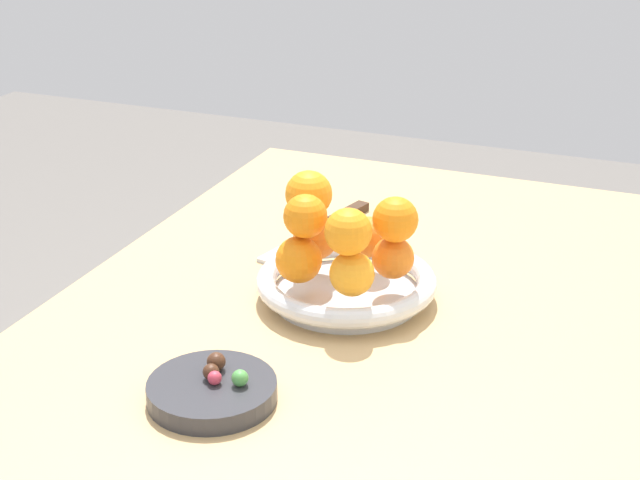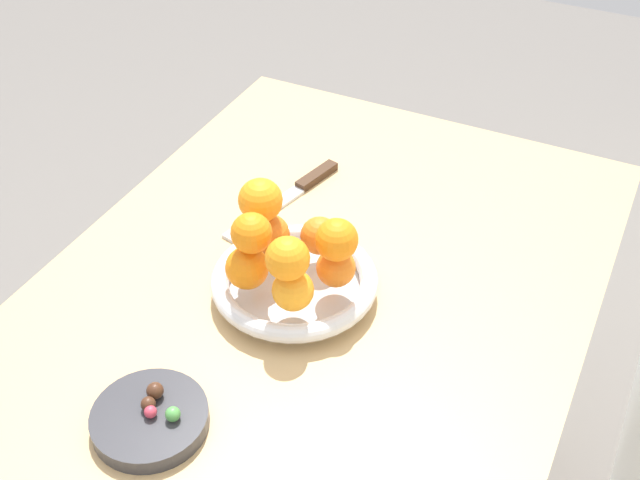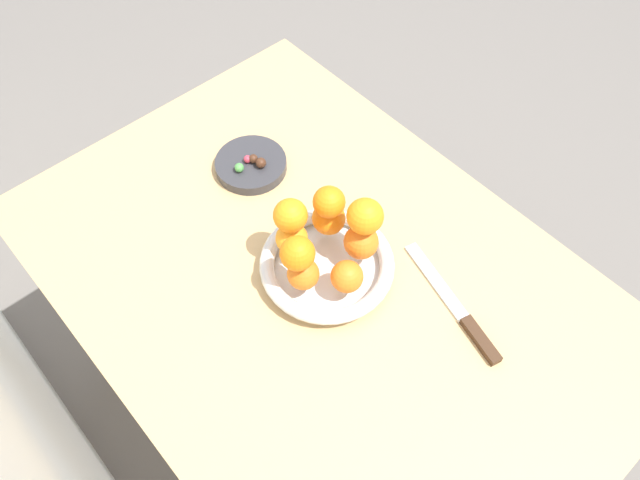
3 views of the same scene
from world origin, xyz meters
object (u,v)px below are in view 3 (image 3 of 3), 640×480
Objects in this scene: orange_7 at (365,216)px; candy_ball_1 at (247,159)px; orange_6 at (329,202)px; candy_ball_2 at (239,168)px; fruit_bowl at (326,265)px; orange_2 at (361,242)px; orange_0 at (303,274)px; orange_5 at (298,254)px; dining_table at (319,302)px; knife at (459,311)px; orange_8 at (290,216)px; candy_ball_0 at (261,163)px; orange_4 at (292,239)px; candy_ball_3 at (253,159)px; orange_3 at (329,218)px; candy_dish at (251,165)px; orange_1 at (347,277)px.

candy_ball_1 is at bearing 3.16° from orange_7.
candy_ball_2 is at bearing 5.25° from orange_6.
orange_7 is 3.99× the size of candy_ball_1.
orange_7 is at bearing -111.08° from fruit_bowl.
orange_2 is (-0.03, -0.05, 0.05)m from fruit_bowl.
orange_5 reaches higher than orange_0.
dining_table is 0.26m from knife.
orange_8 reaches higher than candy_ball_2.
knife is at bearing -173.24° from candy_ball_0.
orange_2 is (-0.02, -0.11, 0.00)m from orange_0.
orange_5 reaches higher than candy_ball_2.
orange_8 is 0.33m from knife.
orange_7 is 0.30m from candy_ball_0.
orange_2 is at bearing -135.79° from orange_4.
candy_ball_0 is (0.25, -0.06, 0.01)m from fruit_bowl.
candy_ball_0 is at bearing -169.26° from candy_ball_3.
orange_2 is 0.07m from orange_3.
orange_8 reaches higher than orange_4.
orange_2 is (-0.31, -0.00, 0.06)m from candy_dish.
fruit_bowl is 11.20× the size of candy_ball_0.
dining_table is 60.45× the size of candy_ball_3.
candy_dish is 9.10× the size of candy_ball_1.
orange_1 is at bearing 117.19° from orange_7.
candy_dish is 0.02m from candy_ball_1.
candy_ball_3 is at bearing -21.92° from orange_0.
orange_4 is 0.98× the size of orange_5.
candy_ball_0 is at bearing -116.51° from candy_ball_2.
dining_table is 19.51× the size of orange_4.
dining_table is at bearing 165.36° from candy_ball_3.
orange_8 is 3.19× the size of candy_ball_3.
knife is (-0.19, -0.05, -0.13)m from orange_7.
orange_3 is 1.07× the size of orange_6.
orange_1 is (-0.34, 0.06, 0.06)m from candy_dish.
orange_7 is at bearing -131.76° from orange_4.
orange_6 is at bearing 11.42° from orange_2.
orange_5 is 0.32m from candy_ball_1.
candy_ball_0 is at bearing -0.68° from orange_2.
orange_4 is 0.91× the size of orange_7.
candy_dish reaches higher than dining_table.
knife is (-0.49, -0.07, -0.02)m from candy_ball_1.
orange_0 is at bearing 155.97° from candy_ball_0.
orange_8 is at bearing 156.86° from candy_ball_0.
dining_table is 18.14× the size of orange_2.
orange_8 reaches higher than orange_0.
orange_2 is 0.30m from candy_ball_3.
orange_4 is 0.97× the size of orange_8.
candy_dish is 0.55× the size of knife.
candy_ball_1 is at bearing 24.08° from candy_ball_0.
candy_ball_0 is (0.32, -0.07, -0.04)m from orange_1.
orange_8 reaches higher than orange_2.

